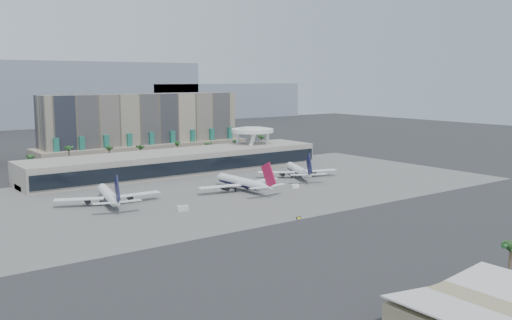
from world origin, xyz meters
TOP-DOWN VIEW (x-y plane):
  - ground at (0.00, 0.00)m, footprint 900.00×900.00m
  - apron_pad at (0.00, 55.00)m, footprint 260.00×130.00m
  - mountain_ridge at (27.88, 470.00)m, footprint 680.00×60.00m
  - hotel at (10.00, 174.41)m, footprint 140.00×30.00m
  - terminal at (0.00, 109.84)m, footprint 170.00×32.50m
  - saucer_structure at (55.00, 116.00)m, footprint 26.00×26.00m
  - palm_row at (7.00, 145.00)m, footprint 157.80×2.80m
  - hangar_left at (-45.00, -102.00)m, footprint 36.65×22.60m
  - airliner_left at (-62.27, 55.94)m, footprint 42.78×44.47m
  - airliner_centre at (-0.94, 47.27)m, footprint 44.71×46.02m
  - airliner_right at (42.95, 58.45)m, footprint 40.44×41.61m
  - service_vehicle_a at (-43.61, 27.82)m, footprint 4.81×3.14m
  - service_vehicle_b at (23.22, 37.92)m, footprint 3.79×2.71m
  - taxiway_sign at (-15.27, -9.28)m, footprint 2.05×0.36m
  - near_palm_a at (-12.92, -90.35)m, footprint 6.00×6.00m

SIDE VIEW (x-z plane):
  - ground at x=0.00m, z-range 0.00..0.00m
  - apron_pad at x=0.00m, z-range 0.00..0.06m
  - taxiway_sign at x=-15.27m, z-range 0.00..0.93m
  - service_vehicle_b at x=23.22m, z-range 0.00..1.76m
  - service_vehicle_a at x=-43.61m, z-range 0.00..2.17m
  - hangar_left at x=-45.00m, z-range -0.58..6.98m
  - airliner_right at x=42.95m, z-range -3.83..11.61m
  - airliner_left at x=-62.27m, z-range -3.85..11.70m
  - airliner_centre at x=-0.94m, z-range -3.94..11.95m
  - terminal at x=0.00m, z-range -0.73..13.77m
  - near_palm_a at x=-12.92m, z-range 2.37..12.73m
  - palm_row at x=7.00m, z-range 3.95..17.05m
  - hotel at x=10.00m, z-range -4.19..37.81m
  - saucer_structure at x=55.00m, z-range 7.51..29.40m
  - mountain_ridge at x=27.88m, z-range -5.11..64.89m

